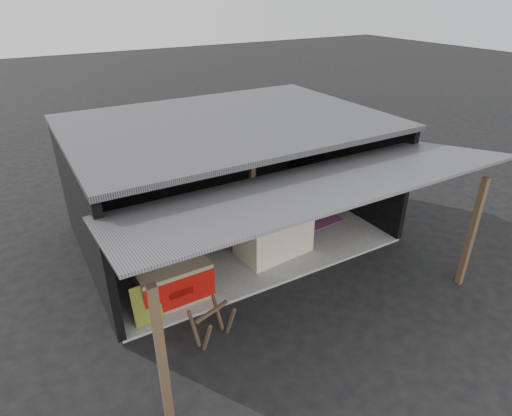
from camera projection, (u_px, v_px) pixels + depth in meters
ground at (284, 284)px, 9.30m from camera, size 80.00×80.00×0.00m
concrete_slab at (231, 232)px, 11.20m from camera, size 7.00×5.00×0.06m
shophouse at (223, 154)px, 10.49m from camera, size 7.40×7.29×3.02m
banana_table at (273, 235)px, 10.09m from camera, size 1.82×1.22×0.96m
banana_pile at (274, 213)px, 9.83m from camera, size 1.69×1.11×0.19m
white_crate at (257, 218)px, 10.76m from camera, size 0.92×0.64×1.01m
neighbor_stall at (175, 282)px, 8.52m from camera, size 1.45×0.67×1.49m
green_signboard at (147, 304)px, 8.00m from camera, size 0.54×0.22×0.80m
sawhorse at (212, 321)px, 7.62m from camera, size 0.78×0.77×0.70m
water_barrel at (299, 229)px, 10.73m from camera, size 0.36×0.36×0.53m
plastic_chair at (307, 192)px, 12.17m from camera, size 0.50×0.50×0.82m
magenta_rug at (312, 220)px, 11.71m from camera, size 1.56×1.10×0.01m
picture_frames at (185, 138)px, 12.09m from camera, size 1.62×0.04×0.46m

